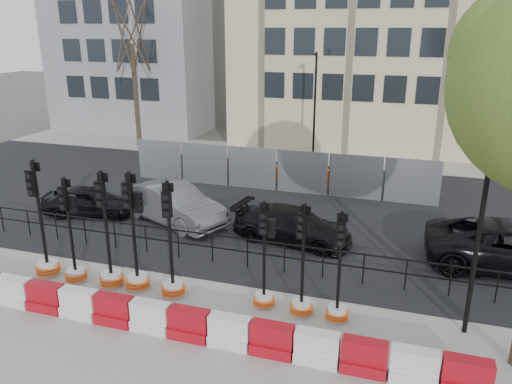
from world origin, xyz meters
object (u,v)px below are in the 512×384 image
(traffic_signal_a, at_px, (45,253))
(lamp_post_near, at_px, (482,212))
(traffic_signal_d, at_px, (136,263))
(traffic_signal_h, at_px, (338,299))
(car_c, at_px, (292,225))
(car_a, at_px, (89,201))

(traffic_signal_a, bearing_deg, lamp_post_near, 6.48)
(lamp_post_near, xyz_separation_m, traffic_signal_a, (-11.98, -0.64, -2.46))
(traffic_signal_d, distance_m, traffic_signal_h, 5.78)
(lamp_post_near, relative_size, traffic_signal_a, 1.63)
(traffic_signal_h, height_order, car_c, traffic_signal_h)
(traffic_signal_a, distance_m, car_c, 8.10)
(lamp_post_near, height_order, traffic_signal_h, lamp_post_near)
(car_a, bearing_deg, traffic_signal_a, -171.01)
(traffic_signal_a, height_order, traffic_signal_h, traffic_signal_a)
(traffic_signal_h, bearing_deg, traffic_signal_a, 179.05)
(traffic_signal_d, relative_size, car_a, 0.92)
(traffic_signal_h, distance_m, car_c, 5.11)
(car_c, bearing_deg, car_a, 97.98)
(lamp_post_near, bearing_deg, car_a, 163.23)
(traffic_signal_a, distance_m, traffic_signal_d, 3.08)
(traffic_signal_d, height_order, car_c, traffic_signal_d)
(traffic_signal_h, bearing_deg, car_a, 154.44)
(car_a, height_order, car_c, car_a)
(lamp_post_near, height_order, car_c, lamp_post_near)
(car_a, bearing_deg, traffic_signal_d, -145.83)
(car_c, bearing_deg, lamp_post_near, -119.08)
(traffic_signal_d, height_order, traffic_signal_h, traffic_signal_d)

